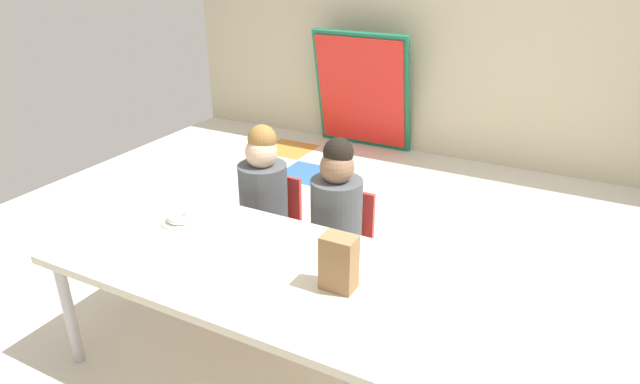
# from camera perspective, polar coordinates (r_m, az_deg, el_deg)

# --- Properties ---
(ground_plane) EXTENTS (6.17, 4.71, 0.02)m
(ground_plane) POSITION_cam_1_polar(r_m,az_deg,el_deg) (3.03, 8.96, -11.60)
(ground_plane) COLOR silver
(back_wall) EXTENTS (6.17, 0.10, 2.73)m
(back_wall) POSITION_cam_1_polar(r_m,az_deg,el_deg) (4.77, 20.11, 18.38)
(back_wall) COLOR beige
(back_wall) RESTS_ON ground_plane
(craft_table) EXTENTS (2.18, 0.81, 0.57)m
(craft_table) POSITION_cam_1_polar(r_m,az_deg,el_deg) (2.19, -1.67, -9.64)
(craft_table) COLOR beige
(craft_table) RESTS_ON ground_plane
(seated_child_near_camera) EXTENTS (0.32, 0.32, 0.92)m
(seated_child_near_camera) POSITION_cam_1_polar(r_m,az_deg,el_deg) (2.93, -5.87, 0.07)
(seated_child_near_camera) COLOR red
(seated_child_near_camera) RESTS_ON ground_plane
(seated_child_middle_seat) EXTENTS (0.33, 0.33, 0.92)m
(seated_child_middle_seat) POSITION_cam_1_polar(r_m,az_deg,el_deg) (2.73, 1.81, -1.70)
(seated_child_middle_seat) COLOR red
(seated_child_middle_seat) RESTS_ON ground_plane
(folded_activity_table) EXTENTS (0.90, 0.29, 1.09)m
(folded_activity_table) POSITION_cam_1_polar(r_m,az_deg,el_deg) (5.05, 4.41, 10.45)
(folded_activity_table) COLOR #19724C
(folded_activity_table) RESTS_ON ground_plane
(paper_bag_brown) EXTENTS (0.13, 0.09, 0.22)m
(paper_bag_brown) POSITION_cam_1_polar(r_m,az_deg,el_deg) (2.05, 1.98, -7.40)
(paper_bag_brown) COLOR #9E754C
(paper_bag_brown) RESTS_ON craft_table
(paper_plate_near_edge) EXTENTS (0.18, 0.18, 0.01)m
(paper_plate_near_edge) POSITION_cam_1_polar(r_m,az_deg,el_deg) (2.64, -14.35, -3.01)
(paper_plate_near_edge) COLOR white
(paper_plate_near_edge) RESTS_ON craft_table
(paper_plate_center_table) EXTENTS (0.18, 0.18, 0.01)m
(paper_plate_center_table) POSITION_cam_1_polar(r_m,az_deg,el_deg) (2.24, 4.56, -7.56)
(paper_plate_center_table) COLOR white
(paper_plate_center_table) RESTS_ON craft_table
(donut_powdered_on_plate) EXTENTS (0.13, 0.13, 0.04)m
(donut_powdered_on_plate) POSITION_cam_1_polar(r_m,az_deg,el_deg) (2.63, -14.41, -2.56)
(donut_powdered_on_plate) COLOR white
(donut_powdered_on_plate) RESTS_ON craft_table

